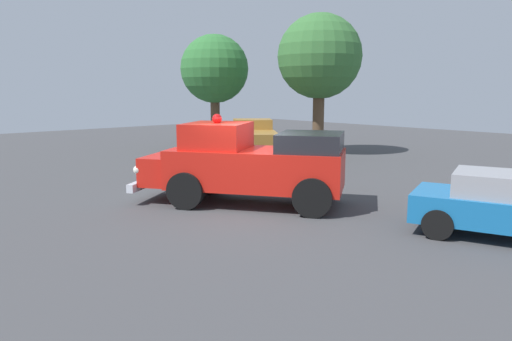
{
  "coord_description": "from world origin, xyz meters",
  "views": [
    {
      "loc": [
        -8.36,
        -9.47,
        3.24
      ],
      "look_at": [
        0.49,
        0.33,
        0.99
      ],
      "focal_mm": 32.91,
      "sensor_mm": 36.0,
      "label": 1
    }
  ],
  "objects_px": {
    "vintage_fire_truck": "(248,163)",
    "spectator_seated": "(204,164)",
    "oak_tree_right": "(320,57)",
    "oak_tree_left": "(215,70)",
    "traffic_cone": "(191,168)",
    "parked_pickup": "(254,140)",
    "lawn_chair_near_truck": "(202,167)"
  },
  "relations": [
    {
      "from": "parked_pickup",
      "to": "traffic_cone",
      "type": "distance_m",
      "value": 4.49
    },
    {
      "from": "oak_tree_left",
      "to": "oak_tree_right",
      "type": "distance_m",
      "value": 6.25
    },
    {
      "from": "oak_tree_left",
      "to": "traffic_cone",
      "type": "relative_size",
      "value": 10.05
    },
    {
      "from": "vintage_fire_truck",
      "to": "traffic_cone",
      "type": "height_order",
      "value": "vintage_fire_truck"
    },
    {
      "from": "vintage_fire_truck",
      "to": "oak_tree_right",
      "type": "bearing_deg",
      "value": 30.6
    },
    {
      "from": "spectator_seated",
      "to": "oak_tree_left",
      "type": "height_order",
      "value": "oak_tree_left"
    },
    {
      "from": "spectator_seated",
      "to": "traffic_cone",
      "type": "height_order",
      "value": "spectator_seated"
    },
    {
      "from": "spectator_seated",
      "to": "traffic_cone",
      "type": "distance_m",
      "value": 1.75
    },
    {
      "from": "oak_tree_right",
      "to": "traffic_cone",
      "type": "relative_size",
      "value": 11.16
    },
    {
      "from": "lawn_chair_near_truck",
      "to": "oak_tree_right",
      "type": "relative_size",
      "value": 0.14
    },
    {
      "from": "parked_pickup",
      "to": "lawn_chair_near_truck",
      "type": "distance_m",
      "value": 5.52
    },
    {
      "from": "oak_tree_right",
      "to": "parked_pickup",
      "type": "bearing_deg",
      "value": 177.28
    },
    {
      "from": "traffic_cone",
      "to": "spectator_seated",
      "type": "bearing_deg",
      "value": -108.6
    },
    {
      "from": "spectator_seated",
      "to": "parked_pickup",
      "type": "bearing_deg",
      "value": 29.88
    },
    {
      "from": "oak_tree_right",
      "to": "traffic_cone",
      "type": "bearing_deg",
      "value": -173.66
    },
    {
      "from": "parked_pickup",
      "to": "spectator_seated",
      "type": "distance_m",
      "value": 5.58
    },
    {
      "from": "lawn_chair_near_truck",
      "to": "traffic_cone",
      "type": "xyz_separation_m",
      "value": [
        0.54,
        1.49,
        -0.28
      ]
    },
    {
      "from": "vintage_fire_truck",
      "to": "oak_tree_left",
      "type": "distance_m",
      "value": 14.38
    },
    {
      "from": "oak_tree_left",
      "to": "parked_pickup",
      "type": "bearing_deg",
      "value": -110.11
    },
    {
      "from": "traffic_cone",
      "to": "vintage_fire_truck",
      "type": "bearing_deg",
      "value": -105.53
    },
    {
      "from": "spectator_seated",
      "to": "oak_tree_right",
      "type": "xyz_separation_m",
      "value": [
        9.14,
        2.57,
        4.21
      ]
    },
    {
      "from": "oak_tree_left",
      "to": "oak_tree_right",
      "type": "relative_size",
      "value": 0.9
    },
    {
      "from": "oak_tree_left",
      "to": "oak_tree_right",
      "type": "bearing_deg",
      "value": -68.82
    },
    {
      "from": "vintage_fire_truck",
      "to": "lawn_chair_near_truck",
      "type": "distance_m",
      "value": 3.6
    },
    {
      "from": "oak_tree_right",
      "to": "vintage_fire_truck",
      "type": "bearing_deg",
      "value": -149.4
    },
    {
      "from": "vintage_fire_truck",
      "to": "traffic_cone",
      "type": "relative_size",
      "value": 9.68
    },
    {
      "from": "oak_tree_right",
      "to": "traffic_cone",
      "type": "distance_m",
      "value": 9.79
    },
    {
      "from": "vintage_fire_truck",
      "to": "spectator_seated",
      "type": "bearing_deg",
      "value": 76.0
    },
    {
      "from": "vintage_fire_truck",
      "to": "traffic_cone",
      "type": "xyz_separation_m",
      "value": [
        1.37,
        4.94,
        -0.89
      ]
    },
    {
      "from": "vintage_fire_truck",
      "to": "oak_tree_left",
      "type": "relative_size",
      "value": 0.96
    },
    {
      "from": "lawn_chair_near_truck",
      "to": "oak_tree_left",
      "type": "distance_m",
      "value": 11.4
    },
    {
      "from": "spectator_seated",
      "to": "oak_tree_right",
      "type": "relative_size",
      "value": 0.18
    }
  ]
}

